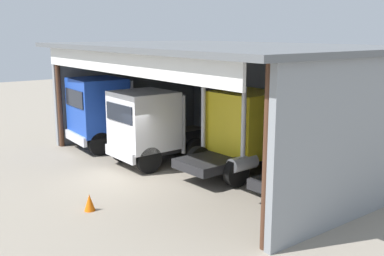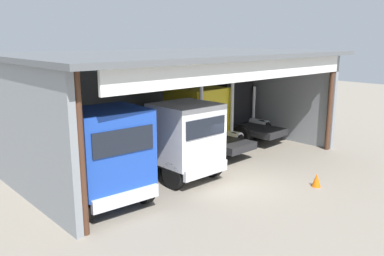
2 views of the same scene
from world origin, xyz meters
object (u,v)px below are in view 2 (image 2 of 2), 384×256
object	(u,v)px
truck_black_center_left_bay	(230,107)
traffic_cone	(317,180)
oil_drum	(76,148)
truck_blue_right_bay	(104,155)
truck_yellow_yard_outside	(201,118)
truck_white_left_bay	(180,139)
tool_cart	(158,136)

from	to	relation	value
truck_black_center_left_bay	traffic_cone	world-z (taller)	truck_black_center_left_bay
truck_black_center_left_bay	oil_drum	world-z (taller)	truck_black_center_left_bay
truck_blue_right_bay	truck_yellow_yard_outside	size ratio (longest dim) A/B	1.00
oil_drum	truck_yellow_yard_outside	bearing A→B (deg)	-33.92
truck_blue_right_bay	traffic_cone	distance (m)	8.43
truck_white_left_bay	truck_black_center_left_bay	size ratio (longest dim) A/B	1.02
truck_blue_right_bay	truck_yellow_yard_outside	bearing A→B (deg)	-156.82
truck_black_center_left_bay	oil_drum	size ratio (longest dim) A/B	5.91
truck_blue_right_bay	truck_yellow_yard_outside	distance (m)	7.70
truck_white_left_bay	truck_yellow_yard_outside	size ratio (longest dim) A/B	1.14
truck_black_center_left_bay	tool_cart	world-z (taller)	truck_black_center_left_bay
truck_blue_right_bay	truck_white_left_bay	world-z (taller)	truck_blue_right_bay
truck_yellow_yard_outside	truck_white_left_bay	bearing A→B (deg)	-148.57
truck_white_left_bay	truck_yellow_yard_outside	xyz separation A→B (m)	(3.39, 2.27, 0.10)
truck_white_left_bay	truck_black_center_left_bay	distance (m)	7.59
oil_drum	tool_cart	xyz separation A→B (m)	(4.44, -0.92, 0.07)
truck_white_left_bay	truck_yellow_yard_outside	distance (m)	4.08
truck_blue_right_bay	oil_drum	xyz separation A→B (m)	(1.94, 6.22, -1.43)
tool_cart	traffic_cone	xyz separation A→B (m)	(0.80, -9.41, -0.22)
truck_yellow_yard_outside	truck_black_center_left_bay	size ratio (longest dim) A/B	0.90
truck_yellow_yard_outside	oil_drum	world-z (taller)	truck_yellow_yard_outside
truck_black_center_left_bay	oil_drum	distance (m)	9.14
tool_cart	truck_blue_right_bay	bearing A→B (deg)	-140.33
truck_yellow_yard_outside	tool_cart	world-z (taller)	truck_yellow_yard_outside
truck_blue_right_bay	traffic_cone	size ratio (longest dim) A/B	8.24
truck_white_left_bay	truck_blue_right_bay	bearing A→B (deg)	5.47
truck_blue_right_bay	truck_black_center_left_bay	world-z (taller)	truck_black_center_left_bay
oil_drum	tool_cart	size ratio (longest dim) A/B	0.87
truck_black_center_left_bay	truck_white_left_bay	bearing A→B (deg)	-157.56
oil_drum	truck_blue_right_bay	bearing A→B (deg)	-107.35
truck_blue_right_bay	oil_drum	bearing A→B (deg)	-104.50
truck_black_center_left_bay	oil_drum	bearing A→B (deg)	160.39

